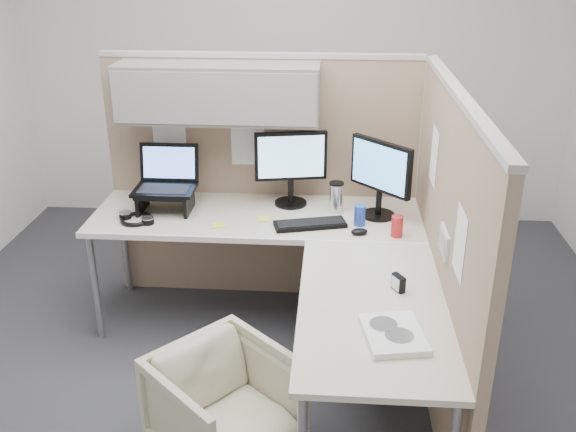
# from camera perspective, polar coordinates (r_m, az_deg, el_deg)

# --- Properties ---
(ground) EXTENTS (4.50, 4.50, 0.00)m
(ground) POSITION_cam_1_polar(r_m,az_deg,el_deg) (3.76, -1.84, -13.46)
(ground) COLOR #2F2F34
(ground) RESTS_ON ground
(partition_back) EXTENTS (2.00, 0.36, 1.63)m
(partition_back) POSITION_cam_1_polar(r_m,az_deg,el_deg) (4.03, -3.92, 6.66)
(partition_back) COLOR #9B7F66
(partition_back) RESTS_ON ground
(partition_right) EXTENTS (0.07, 2.03, 1.63)m
(partition_right) POSITION_cam_1_polar(r_m,az_deg,el_deg) (3.31, 13.57, -3.10)
(partition_right) COLOR #9B7F66
(partition_right) RESTS_ON ground
(desk) EXTENTS (2.00, 1.98, 0.73)m
(desk) POSITION_cam_1_polar(r_m,az_deg,el_deg) (3.50, 0.26, -3.27)
(desk) COLOR beige
(desk) RESTS_ON ground
(office_chair) EXTENTS (0.78, 0.78, 0.58)m
(office_chair) POSITION_cam_1_polar(r_m,az_deg,el_deg) (3.10, -5.65, -16.09)
(office_chair) COLOR beige
(office_chair) RESTS_ON ground
(monitor_left) EXTENTS (0.44, 0.20, 0.47)m
(monitor_left) POSITION_cam_1_polar(r_m,az_deg,el_deg) (3.92, 0.25, 4.78)
(monitor_left) COLOR black
(monitor_left) RESTS_ON desk
(monitor_right) EXTENTS (0.33, 0.34, 0.47)m
(monitor_right) POSITION_cam_1_polar(r_m,az_deg,el_deg) (3.78, 8.21, 3.82)
(monitor_right) COLOR black
(monitor_right) RESTS_ON desk
(laptop_station) EXTENTS (0.36, 0.31, 0.38)m
(laptop_station) POSITION_cam_1_polar(r_m,az_deg,el_deg) (3.96, -10.80, 2.58)
(laptop_station) COLOR black
(laptop_station) RESTS_ON desk
(keyboard) EXTENTS (0.43, 0.24, 0.02)m
(keyboard) POSITION_cam_1_polar(r_m,az_deg,el_deg) (3.70, 1.97, -0.74)
(keyboard) COLOR black
(keyboard) RESTS_ON desk
(mouse) EXTENTS (0.11, 0.08, 0.03)m
(mouse) POSITION_cam_1_polar(r_m,az_deg,el_deg) (3.62, 6.36, -1.38)
(mouse) COLOR black
(mouse) RESTS_ON desk
(travel_mug) EXTENTS (0.09, 0.09, 0.19)m
(travel_mug) POSITION_cam_1_polar(r_m,az_deg,el_deg) (3.88, 4.31, 1.69)
(travel_mug) COLOR silver
(travel_mug) RESTS_ON desk
(soda_can_green) EXTENTS (0.07, 0.07, 0.12)m
(soda_can_green) POSITION_cam_1_polar(r_m,az_deg,el_deg) (3.61, 9.67, -0.90)
(soda_can_green) COLOR #B21E1E
(soda_can_green) RESTS_ON desk
(soda_can_silver) EXTENTS (0.07, 0.07, 0.12)m
(soda_can_silver) POSITION_cam_1_polar(r_m,az_deg,el_deg) (3.72, 6.40, 0.06)
(soda_can_silver) COLOR #1E3FA5
(soda_can_silver) RESTS_ON desk
(sticky_note_d) EXTENTS (0.08, 0.08, 0.01)m
(sticky_note_d) POSITION_cam_1_polar(r_m,az_deg,el_deg) (3.79, -2.18, -0.28)
(sticky_note_d) COLOR yellow
(sticky_note_d) RESTS_ON desk
(sticky_note_a) EXTENTS (0.09, 0.09, 0.01)m
(sticky_note_a) POSITION_cam_1_polar(r_m,az_deg,el_deg) (3.73, -6.20, -0.83)
(sticky_note_a) COLOR yellow
(sticky_note_a) RESTS_ON desk
(headphones) EXTENTS (0.25, 0.25, 0.03)m
(headphones) POSITION_cam_1_polar(r_m,az_deg,el_deg) (3.87, -13.32, -0.23)
(headphones) COLOR black
(headphones) RESTS_ON desk
(paper_stack) EXTENTS (0.29, 0.34, 0.03)m
(paper_stack) POSITION_cam_1_polar(r_m,az_deg,el_deg) (2.75, 9.36, -10.33)
(paper_stack) COLOR white
(paper_stack) RESTS_ON desk
(desk_clock) EXTENTS (0.06, 0.08, 0.08)m
(desk_clock) POSITION_cam_1_polar(r_m,az_deg,el_deg) (3.08, 9.77, -5.88)
(desk_clock) COLOR black
(desk_clock) RESTS_ON desk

